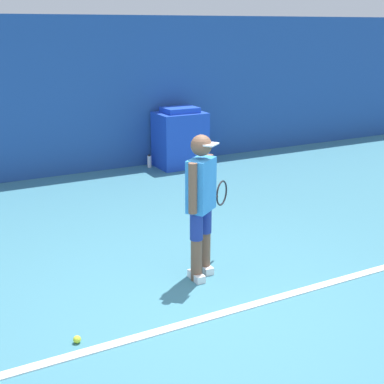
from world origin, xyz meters
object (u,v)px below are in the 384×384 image
(covered_chair, at_px, (180,138))
(water_bottle, at_px, (149,161))
(tennis_ball, at_px, (77,339))
(tennis_player, at_px, (202,200))

(covered_chair, relative_size, water_bottle, 4.63)
(tennis_ball, distance_m, water_bottle, 5.98)
(covered_chair, distance_m, water_bottle, 0.74)
(tennis_ball, bearing_deg, covered_chair, 54.79)
(tennis_player, relative_size, water_bottle, 6.34)
(tennis_ball, xyz_separation_m, water_bottle, (2.96, 5.19, 0.08))
(covered_chair, xyz_separation_m, water_bottle, (-0.57, 0.19, -0.43))
(tennis_player, xyz_separation_m, covered_chair, (1.95, 4.36, -0.32))
(water_bottle, bearing_deg, covered_chair, -18.81)
(tennis_player, distance_m, covered_chair, 4.78)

